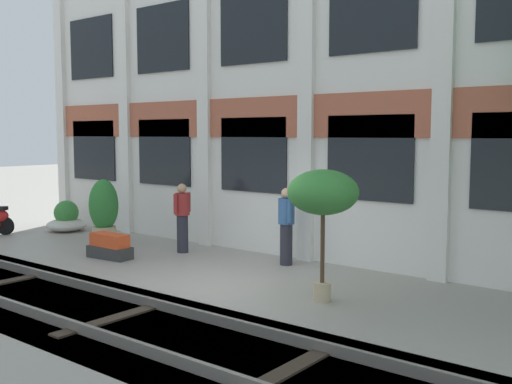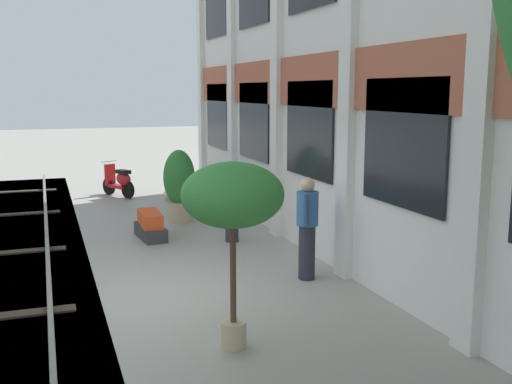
{
  "view_description": "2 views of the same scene",
  "coord_description": "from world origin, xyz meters",
  "px_view_note": "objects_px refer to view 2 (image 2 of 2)",
  "views": [
    {
      "loc": [
        7.06,
        -7.94,
        2.73
      ],
      "look_at": [
        0.11,
        0.86,
        1.64
      ],
      "focal_mm": 42.0,
      "sensor_mm": 36.0,
      "label": 1
    },
    {
      "loc": [
        8.21,
        -1.7,
        2.94
      ],
      "look_at": [
        -0.78,
        1.51,
        1.31
      ],
      "focal_mm": 42.0,
      "sensor_mm": 36.0,
      "label": 2
    }
  ],
  "objects_px": {
    "potted_plant_tall_urn": "(233,199)",
    "potted_plant_ribbed_drum": "(179,183)",
    "potted_plant_wide_bowl": "(184,188)",
    "potted_plant_square_trough": "(150,226)",
    "resident_watching_tracks": "(232,199)",
    "scooter_near_curb": "(119,181)",
    "resident_by_doorway": "(307,225)"
  },
  "relations": [
    {
      "from": "scooter_near_curb",
      "to": "resident_watching_tracks",
      "type": "bearing_deg",
      "value": 165.58
    },
    {
      "from": "potted_plant_tall_urn",
      "to": "potted_plant_ribbed_drum",
      "type": "distance_m",
      "value": 6.93
    },
    {
      "from": "potted_plant_wide_bowl",
      "to": "potted_plant_ribbed_drum",
      "type": "xyz_separation_m",
      "value": [
        2.57,
        -0.68,
        0.57
      ]
    },
    {
      "from": "potted_plant_tall_urn",
      "to": "resident_by_doorway",
      "type": "height_order",
      "value": "potted_plant_tall_urn"
    },
    {
      "from": "resident_by_doorway",
      "to": "resident_watching_tracks",
      "type": "height_order",
      "value": "resident_by_doorway"
    },
    {
      "from": "potted_plant_tall_urn",
      "to": "resident_by_doorway",
      "type": "bearing_deg",
      "value": 137.76
    },
    {
      "from": "potted_plant_square_trough",
      "to": "resident_by_doorway",
      "type": "height_order",
      "value": "resident_by_doorway"
    },
    {
      "from": "potted_plant_square_trough",
      "to": "scooter_near_curb",
      "type": "bearing_deg",
      "value": 179.92
    },
    {
      "from": "potted_plant_square_trough",
      "to": "scooter_near_curb",
      "type": "distance_m",
      "value": 5.04
    },
    {
      "from": "resident_by_doorway",
      "to": "scooter_near_curb",
      "type": "bearing_deg",
      "value": -40.04
    },
    {
      "from": "potted_plant_tall_urn",
      "to": "scooter_near_curb",
      "type": "height_order",
      "value": "potted_plant_tall_urn"
    },
    {
      "from": "potted_plant_ribbed_drum",
      "to": "resident_watching_tracks",
      "type": "bearing_deg",
      "value": 14.69
    },
    {
      "from": "scooter_near_curb",
      "to": "resident_by_doorway",
      "type": "xyz_separation_m",
      "value": [
        8.47,
        1.86,
        0.43
      ]
    },
    {
      "from": "potted_plant_tall_urn",
      "to": "potted_plant_ribbed_drum",
      "type": "relative_size",
      "value": 1.33
    },
    {
      "from": "potted_plant_ribbed_drum",
      "to": "scooter_near_curb",
      "type": "distance_m",
      "value": 3.81
    },
    {
      "from": "scooter_near_curb",
      "to": "resident_by_doorway",
      "type": "bearing_deg",
      "value": 163.95
    },
    {
      "from": "resident_watching_tracks",
      "to": "potted_plant_wide_bowl",
      "type": "bearing_deg",
      "value": -3.76
    },
    {
      "from": "potted_plant_wide_bowl",
      "to": "scooter_near_curb",
      "type": "height_order",
      "value": "scooter_near_curb"
    },
    {
      "from": "resident_by_doorway",
      "to": "resident_watching_tracks",
      "type": "xyz_separation_m",
      "value": [
        -2.64,
        -0.41,
        -0.01
      ]
    },
    {
      "from": "potted_plant_wide_bowl",
      "to": "potted_plant_square_trough",
      "type": "distance_m",
      "value": 4.24
    },
    {
      "from": "potted_plant_square_trough",
      "to": "resident_watching_tracks",
      "type": "xyz_separation_m",
      "value": [
        0.78,
        1.46,
        0.59
      ]
    },
    {
      "from": "potted_plant_ribbed_drum",
      "to": "resident_watching_tracks",
      "type": "height_order",
      "value": "potted_plant_ribbed_drum"
    },
    {
      "from": "scooter_near_curb",
      "to": "resident_watching_tracks",
      "type": "distance_m",
      "value": 6.02
    },
    {
      "from": "potted_plant_ribbed_drum",
      "to": "resident_watching_tracks",
      "type": "distance_m",
      "value": 2.22
    },
    {
      "from": "scooter_near_curb",
      "to": "potted_plant_wide_bowl",
      "type": "bearing_deg",
      "value": -153.63
    },
    {
      "from": "potted_plant_ribbed_drum",
      "to": "potted_plant_wide_bowl",
      "type": "bearing_deg",
      "value": 165.24
    },
    {
      "from": "potted_plant_ribbed_drum",
      "to": "resident_by_doorway",
      "type": "relative_size",
      "value": 1.01
    },
    {
      "from": "potted_plant_tall_urn",
      "to": "potted_plant_wide_bowl",
      "type": "bearing_deg",
      "value": 170.58
    },
    {
      "from": "potted_plant_wide_bowl",
      "to": "potted_plant_ribbed_drum",
      "type": "distance_m",
      "value": 2.72
    },
    {
      "from": "potted_plant_tall_urn",
      "to": "potted_plant_wide_bowl",
      "type": "xyz_separation_m",
      "value": [
        -9.39,
        1.56,
        -1.42
      ]
    },
    {
      "from": "potted_plant_ribbed_drum",
      "to": "scooter_near_curb",
      "type": "height_order",
      "value": "potted_plant_ribbed_drum"
    },
    {
      "from": "resident_by_doorway",
      "to": "resident_watching_tracks",
      "type": "distance_m",
      "value": 2.67
    }
  ]
}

